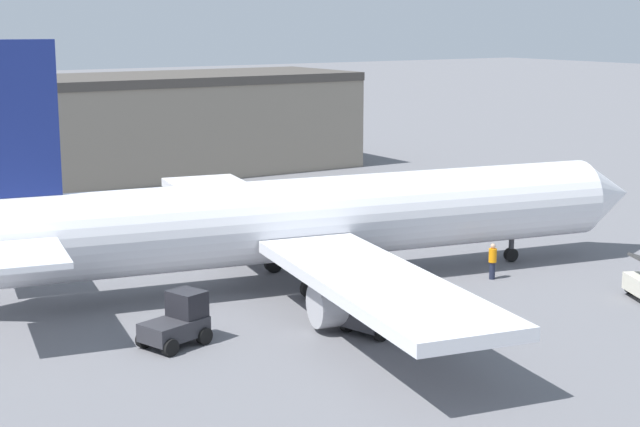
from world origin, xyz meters
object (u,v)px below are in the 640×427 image
object	(u,v)px
ground_crew_worker	(493,260)
baggage_tug	(178,322)
pushback_tug	(382,308)
airplane	(301,220)

from	to	relation	value
ground_crew_worker	baggage_tug	distance (m)	16.99
pushback_tug	ground_crew_worker	bearing A→B (deg)	6.40
ground_crew_worker	pushback_tug	size ratio (longest dim) A/B	0.58
ground_crew_worker	baggage_tug	bearing A→B (deg)	44.13
airplane	baggage_tug	distance (m)	10.27
airplane	baggage_tug	size ratio (longest dim) A/B	13.07
airplane	ground_crew_worker	distance (m)	9.58
baggage_tug	pushback_tug	size ratio (longest dim) A/B	0.94
airplane	baggage_tug	xyz separation A→B (m)	(-8.67, -5.06, -2.18)
airplane	pushback_tug	world-z (taller)	airplane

